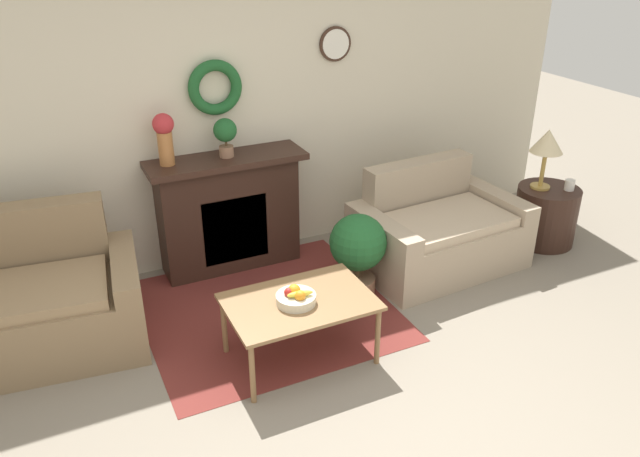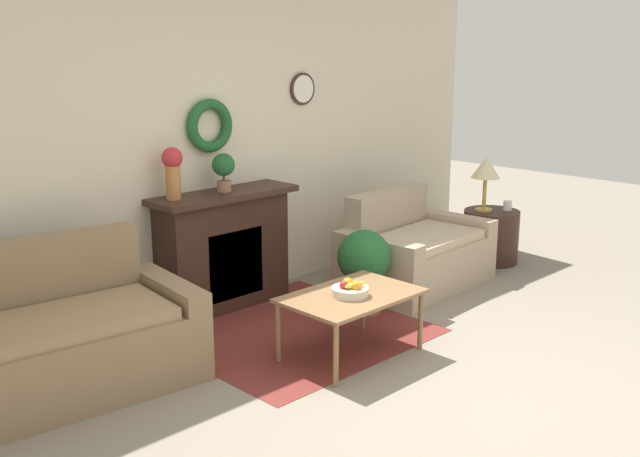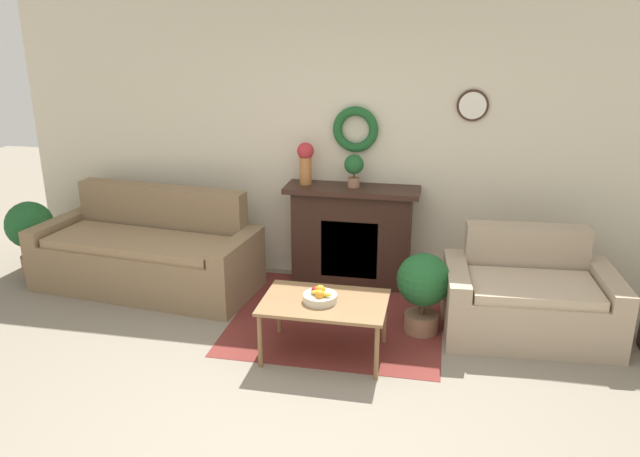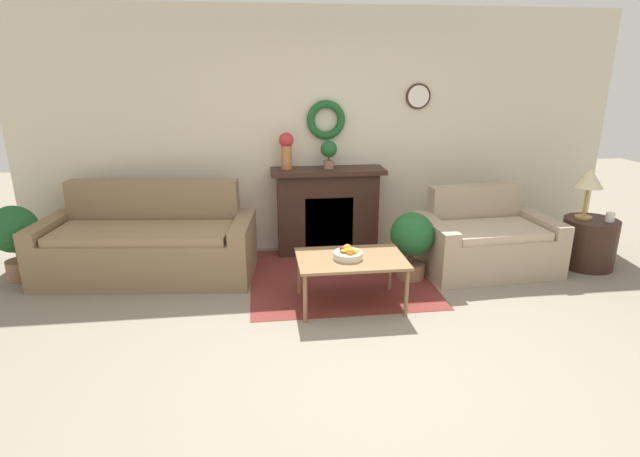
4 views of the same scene
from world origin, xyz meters
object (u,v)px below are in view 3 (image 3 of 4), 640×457
coffee_table (325,306)px  fruit_bowl (320,296)px  potted_plant_on_mantel (354,167)px  potted_plant_floor_by_couch (30,230)px  loveseat_right (528,299)px  fireplace (352,235)px  potted_plant_floor_by_loveseat (423,286)px  vase_on_mantel_left (306,160)px  couch_left (148,255)px

coffee_table → fruit_bowl: fruit_bowl is taller
coffee_table → potted_plant_on_mantel: bearing=89.9°
potted_plant_on_mantel → potted_plant_floor_by_couch: bearing=-172.7°
loveseat_right → coffee_table: size_ratio=1.48×
fireplace → potted_plant_on_mantel: 0.68m
potted_plant_on_mantel → potted_plant_floor_by_loveseat: (0.72, -0.88, -0.76)m
coffee_table → loveseat_right: bearing=23.7°
fruit_bowl → vase_on_mantel_left: bearing=106.5°
fireplace → vase_on_mantel_left: (-0.46, 0.01, 0.72)m
coffee_table → potted_plant_on_mantel: potted_plant_on_mantel is taller
fireplace → potted_plant_floor_by_couch: 3.23m
loveseat_right → potted_plant_floor_by_loveseat: loveseat_right is taller
fruit_bowl → potted_plant_floor_by_couch: size_ratio=0.34×
fireplace → vase_on_mantel_left: size_ratio=3.16×
coffee_table → vase_on_mantel_left: (-0.46, 1.43, 0.80)m
coffee_table → vase_on_mantel_left: 1.71m
fireplace → loveseat_right: bearing=-24.8°
fireplace → fruit_bowl: fireplace is taller
fireplace → fruit_bowl: bearing=-90.9°
loveseat_right → coffee_table: loveseat_right is taller
vase_on_mantel_left → couch_left: bearing=-161.8°
loveseat_right → coffee_table: (-1.58, -0.69, 0.12)m
couch_left → potted_plant_on_mantel: bearing=20.1°
fireplace → couch_left: fireplace is taller
vase_on_mantel_left → potted_plant_on_mantel: (0.47, -0.02, -0.04)m
fireplace → potted_plant_floor_by_loveseat: bearing=-50.9°
fireplace → potted_plant_floor_by_couch: bearing=-172.4°
couch_left → vase_on_mantel_left: size_ratio=5.49×
couch_left → potted_plant_floor_by_loveseat: size_ratio=3.21×
couch_left → loveseat_right: bearing=2.5°
loveseat_right → potted_plant_floor_by_loveseat: (-0.86, -0.16, 0.12)m
potted_plant_floor_by_loveseat → fireplace: bearing=129.1°
couch_left → potted_plant_floor_by_couch: bearing=-175.4°
vase_on_mantel_left → potted_plant_floor_by_loveseat: size_ratio=0.58×
fruit_bowl → couch_left: bearing=152.8°
fireplace → coffee_table: (0.01, -1.43, -0.08)m
vase_on_mantel_left → potted_plant_floor_by_loveseat: vase_on_mantel_left is taller
coffee_table → potted_plant_on_mantel: (0.00, 1.41, 0.76)m
potted_plant_floor_by_couch → potted_plant_floor_by_loveseat: bearing=-6.8°
couch_left → coffee_table: couch_left is taller
loveseat_right → potted_plant_floor_by_loveseat: 0.88m
fruit_bowl → potted_plant_floor_by_couch: bearing=162.2°
couch_left → potted_plant_floor_by_loveseat: (2.65, -0.42, 0.09)m
fruit_bowl → potted_plant_floor_by_couch: (-3.18, 1.02, -0.02)m
potted_plant_floor_by_loveseat → loveseat_right: bearing=10.9°
fireplace → potted_plant_floor_by_couch: size_ratio=1.66×
fruit_bowl → potted_plant_floor_by_couch: 3.34m
coffee_table → potted_plant_on_mantel: 1.60m
couch_left → fruit_bowl: couch_left is taller
vase_on_mantel_left → potted_plant_on_mantel: 0.47m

